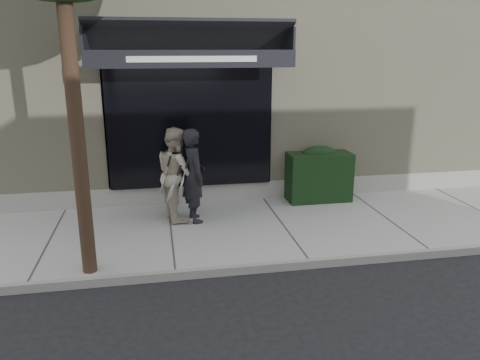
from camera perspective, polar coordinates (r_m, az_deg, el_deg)
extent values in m
plane|color=black|center=(8.59, 5.14, -6.06)|extent=(80.00, 80.00, 0.00)
cube|color=#989893|center=(8.57, 5.15, -5.69)|extent=(20.00, 3.00, 0.12)
cube|color=gray|center=(7.21, 8.47, -10.04)|extent=(20.00, 0.10, 0.14)
cube|color=#B5AD8A|center=(12.86, -0.63, 13.87)|extent=(14.00, 7.00, 5.50)
cube|color=gray|center=(10.06, 2.61, -1.19)|extent=(14.02, 0.42, 0.50)
cube|color=black|center=(9.35, -6.12, 7.17)|extent=(3.20, 0.30, 2.60)
cube|color=gray|center=(9.51, -15.91, 6.81)|extent=(0.08, 0.40, 2.60)
cube|color=gray|center=(9.74, 3.31, 7.59)|extent=(0.08, 0.40, 2.60)
cube|color=gray|center=(9.39, -6.45, 15.41)|extent=(3.36, 0.40, 0.12)
cube|color=black|center=(8.70, -6.15, 17.11)|extent=(3.60, 1.03, 0.55)
cube|color=black|center=(8.20, -5.78, 14.47)|extent=(3.60, 0.05, 0.30)
cube|color=white|center=(8.17, -5.76, 14.46)|extent=(2.20, 0.01, 0.10)
cube|color=black|center=(8.74, -18.32, 15.90)|extent=(0.04, 1.00, 0.45)
cube|color=black|center=(9.01, 5.72, 16.56)|extent=(0.04, 1.00, 0.45)
cube|color=black|center=(9.85, 9.48, 0.47)|extent=(1.30, 0.70, 1.00)
ellipsoid|color=black|center=(9.73, 9.61, 3.31)|extent=(0.71, 0.38, 0.27)
cylinder|color=black|center=(6.50, -19.48, 7.90)|extent=(0.20, 0.20, 4.80)
imported|color=black|center=(8.46, -5.64, 0.54)|extent=(0.52, 0.69, 1.71)
torus|color=silver|center=(8.19, -7.17, -0.71)|extent=(0.13, 0.31, 0.30)
cylinder|color=silver|center=(8.19, -7.17, -0.71)|extent=(0.10, 0.27, 0.26)
cylinder|color=silver|center=(8.19, -7.17, -0.71)|extent=(0.18, 0.03, 0.07)
cylinder|color=black|center=(8.19, -7.17, -0.71)|extent=(0.20, 0.05, 0.08)
torus|color=silver|center=(8.15, -8.39, -1.48)|extent=(0.22, 0.33, 0.29)
cylinder|color=silver|center=(8.15, -8.39, -1.48)|extent=(0.18, 0.29, 0.25)
cylinder|color=silver|center=(8.15, -8.39, -1.48)|extent=(0.17, 0.07, 0.08)
cylinder|color=black|center=(8.15, -8.39, -1.48)|extent=(0.20, 0.09, 0.10)
imported|color=#B4A790|center=(8.61, -7.73, 0.76)|extent=(0.83, 0.96, 1.71)
torus|color=silver|center=(8.41, -9.36, -0.42)|extent=(0.15, 0.31, 0.30)
cylinder|color=silver|center=(8.41, -9.36, -0.42)|extent=(0.11, 0.28, 0.26)
cylinder|color=silver|center=(8.41, -9.36, -0.42)|extent=(0.18, 0.04, 0.07)
cylinder|color=black|center=(8.41, -9.36, -0.42)|extent=(0.20, 0.06, 0.09)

